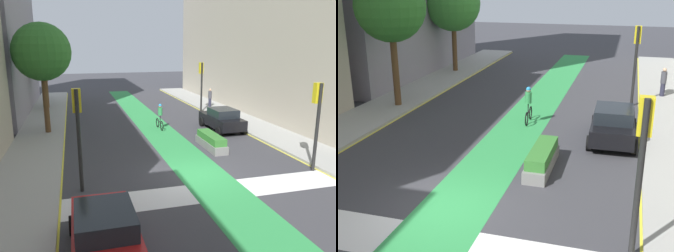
% 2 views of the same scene
% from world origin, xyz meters
% --- Properties ---
extents(ground_plane, '(120.00, 120.00, 0.00)m').
position_xyz_m(ground_plane, '(0.00, 0.00, 0.00)').
color(ground_plane, '#38383D').
extents(bike_lane_paint, '(2.40, 60.00, 0.01)m').
position_xyz_m(bike_lane_paint, '(0.38, 0.00, 0.00)').
color(bike_lane_paint, '#2D8C47').
rests_on(bike_lane_paint, ground_plane).
extents(crosswalk_band, '(12.00, 1.80, 0.01)m').
position_xyz_m(crosswalk_band, '(0.00, -2.00, 0.00)').
color(crosswalk_band, silver).
rests_on(crosswalk_band, ground_plane).
extents(sidewalk_left, '(3.00, 60.00, 0.15)m').
position_xyz_m(sidewalk_left, '(-7.50, 0.00, 0.07)').
color(sidewalk_left, '#9E9E99').
rests_on(sidewalk_left, ground_plane).
extents(curb_stripe_left, '(0.16, 60.00, 0.01)m').
position_xyz_m(curb_stripe_left, '(-6.00, 0.00, 0.01)').
color(curb_stripe_left, yellow).
rests_on(curb_stripe_left, ground_plane).
extents(sidewalk_right, '(3.00, 60.00, 0.15)m').
position_xyz_m(sidewalk_right, '(7.50, 0.00, 0.07)').
color(sidewalk_right, '#9E9E99').
rests_on(sidewalk_right, ground_plane).
extents(curb_stripe_right, '(0.16, 60.00, 0.01)m').
position_xyz_m(curb_stripe_right, '(6.00, 0.00, 0.01)').
color(curb_stripe_right, yellow).
rests_on(curb_stripe_right, ground_plane).
extents(traffic_signal_near_right, '(0.35, 0.52, 4.22)m').
position_xyz_m(traffic_signal_near_right, '(5.69, -0.95, 2.96)').
color(traffic_signal_near_right, black).
rests_on(traffic_signal_near_right, ground_plane).
extents(traffic_signal_near_left, '(0.35, 0.52, 4.25)m').
position_xyz_m(traffic_signal_near_left, '(-5.11, -0.37, 2.98)').
color(traffic_signal_near_left, black).
rests_on(traffic_signal_near_left, ground_plane).
extents(traffic_signal_far_right, '(0.35, 0.52, 4.43)m').
position_xyz_m(traffic_signal_far_right, '(5.54, 13.61, 3.10)').
color(traffic_signal_far_right, black).
rests_on(traffic_signal_far_right, ground_plane).
extents(car_red_left_near, '(2.03, 4.21, 1.57)m').
position_xyz_m(car_red_left_near, '(-4.60, -5.35, 0.80)').
color(car_red_left_near, '#A51919').
rests_on(car_red_left_near, ground_plane).
extents(car_black_right_far, '(2.08, 4.23, 1.57)m').
position_xyz_m(car_black_right_far, '(4.78, 7.47, 0.80)').
color(car_black_right_far, black).
rests_on(car_black_right_far, ground_plane).
extents(cyclist_in_lane, '(0.32, 1.73, 1.86)m').
position_xyz_m(cyclist_in_lane, '(0.62, 8.90, 0.97)').
color(cyclist_in_lane, black).
rests_on(cyclist_in_lane, ground_plane).
extents(pedestrian_sidewalk_right_a, '(0.34, 0.34, 1.71)m').
position_xyz_m(pedestrian_sidewalk_right_a, '(7.28, 15.67, 1.02)').
color(pedestrian_sidewalk_right_a, '#262638').
rests_on(pedestrian_sidewalk_right_a, sidewalk_right).
extents(street_tree_near, '(3.74, 3.74, 7.19)m').
position_xyz_m(street_tree_near, '(-7.03, 9.61, 5.44)').
color(street_tree_near, brown).
rests_on(street_tree_near, sidewalk_left).
extents(street_tree_far, '(4.07, 4.07, 7.04)m').
position_xyz_m(street_tree_far, '(-7.65, 19.46, 5.13)').
color(street_tree_far, brown).
rests_on(street_tree_far, sidewalk_left).
extents(median_planter, '(0.81, 3.08, 0.85)m').
position_xyz_m(median_planter, '(2.38, 3.66, 0.40)').
color(median_planter, slate).
rests_on(median_planter, ground_plane).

